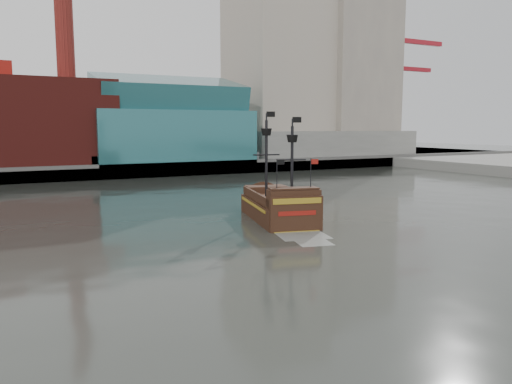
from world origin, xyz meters
TOP-DOWN VIEW (x-y plane):
  - ground at (0.00, 0.00)m, footprint 400.00×400.00m
  - promenade_far at (0.00, 92.00)m, footprint 220.00×60.00m
  - seawall at (0.00, 62.50)m, footprint 220.00×1.00m
  - skyline at (5.21, 84.56)m, footprint 149.00×45.00m
  - crane_a at (78.63, 82.00)m, footprint 22.50×4.00m
  - crane_b at (88.23, 92.00)m, footprint 19.10×4.00m
  - pirate_ship at (3.60, 16.56)m, footprint 7.86×15.55m

SIDE VIEW (x-z plane):
  - ground at x=0.00m, z-range 0.00..0.00m
  - promenade_far at x=0.00m, z-range 0.00..2.00m
  - pirate_ship at x=3.60m, z-range -4.57..6.60m
  - seawall at x=0.00m, z-range 0.00..2.60m
  - crane_b at x=88.23m, z-range 2.45..28.70m
  - crane_a at x=78.63m, z-range 2.99..35.24m
  - skyline at x=5.21m, z-range -6.45..55.55m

